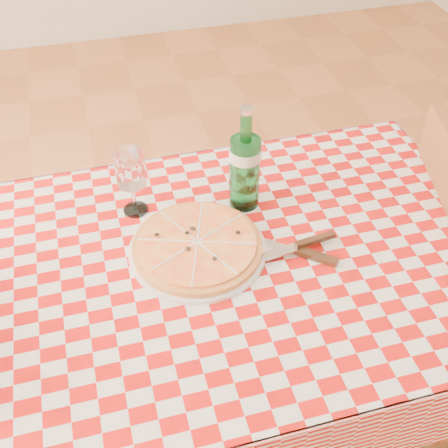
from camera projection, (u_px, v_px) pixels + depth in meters
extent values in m
plane|color=#A05E33|center=(235.00, 416.00, 1.86)|extent=(6.00, 6.00, 0.00)
cube|color=brown|center=(238.00, 265.00, 1.36)|extent=(1.20, 0.80, 0.04)
cylinder|color=brown|center=(40.00, 304.00, 1.75)|extent=(0.06, 0.06, 0.71)
cylinder|color=brown|center=(357.00, 240.00, 1.96)|extent=(0.06, 0.06, 0.71)
cube|color=#9D0C09|center=(239.00, 258.00, 1.35)|extent=(1.30, 0.90, 0.01)
cylinder|color=brown|center=(418.00, 365.00, 1.76)|extent=(0.04, 0.04, 0.42)
cylinder|color=brown|center=(392.00, 279.00, 2.02)|extent=(0.04, 0.04, 0.42)
cube|color=brown|center=(438.00, 213.00, 1.56)|extent=(0.14, 0.41, 0.45)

